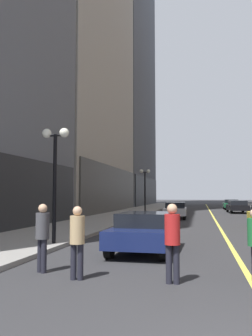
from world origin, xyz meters
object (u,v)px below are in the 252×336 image
at_px(pedestrian_in_tan_trench, 77,237).
at_px(street_lamp_left_far, 145,181).
at_px(pedestrian_with_orange_bag, 42,232).
at_px(car_navy, 145,231).
at_px(car_silver, 175,210).
at_px(car_green, 231,204).
at_px(car_black, 237,206).
at_px(street_lamp_left_near, 55,159).
at_px(pedestrian_in_red_jacket, 172,237).

relative_size(pedestrian_in_tan_trench, street_lamp_left_far, 0.38).
height_order(pedestrian_in_tan_trench, street_lamp_left_far, street_lamp_left_far).
relative_size(pedestrian_with_orange_bag, pedestrian_in_tan_trench, 1.02).
relative_size(car_navy, car_silver, 0.96).
bearing_deg(street_lamp_left_far, car_silver, -57.50).
relative_size(car_green, pedestrian_with_orange_bag, 2.51).
xyz_separation_m(car_navy, car_silver, (-0.15, 17.28, -0.00)).
bearing_deg(street_lamp_left_far, car_green, 55.65).
bearing_deg(street_lamp_left_far, car_black, 27.89).
distance_m(car_green, street_lamp_left_near, 36.79).
bearing_deg(car_black, pedestrian_with_orange_bag, -104.00).
bearing_deg(street_lamp_left_far, pedestrian_with_orange_bag, -86.90).
xyz_separation_m(car_navy, street_lamp_left_near, (-3.45, 0.37, 2.54)).
height_order(pedestrian_in_red_jacket, street_lamp_left_far, street_lamp_left_far).
distance_m(car_silver, street_lamp_left_far, 6.65).
relative_size(car_black, pedestrian_in_red_jacket, 2.66).
height_order(car_green, pedestrian_in_red_jacket, pedestrian_in_red_jacket).
xyz_separation_m(car_black, street_lamp_left_near, (-9.14, -26.94, 2.54)).
bearing_deg(car_silver, pedestrian_in_tan_trench, -92.06).
bearing_deg(pedestrian_in_tan_trench, street_lamp_left_near, 118.97).
distance_m(pedestrian_in_tan_trench, street_lamp_left_far, 26.89).
height_order(car_navy, car_black, same).
bearing_deg(pedestrian_in_tan_trench, car_silver, 87.94).
distance_m(car_navy, pedestrian_in_tan_trench, 4.31).
height_order(car_green, street_lamp_left_far, street_lamp_left_far).
xyz_separation_m(street_lamp_left_near, street_lamp_left_far, (0.00, 22.10, 0.00)).
distance_m(car_navy, car_green, 36.35).
relative_size(car_navy, pedestrian_with_orange_bag, 2.46).
bearing_deg(car_silver, pedestrian_with_orange_bag, -95.15).
bearing_deg(pedestrian_in_tan_trench, street_lamp_left_far, 95.42).
bearing_deg(pedestrian_in_tan_trench, car_green, 80.58).
distance_m(car_black, street_lamp_left_far, 10.64).
xyz_separation_m(car_navy, car_green, (5.73, 35.90, -0.00)).
distance_m(car_navy, car_black, 27.89).
height_order(car_silver, car_black, same).
bearing_deg(pedestrian_in_red_jacket, car_black, 81.95).
bearing_deg(pedestrian_with_orange_bag, street_lamp_left_near, 109.39).
bearing_deg(car_silver, car_navy, -89.50).
bearing_deg(car_black, street_lamp_left_far, -152.11).
bearing_deg(car_black, street_lamp_left_near, -108.74).
relative_size(car_silver, street_lamp_left_near, 0.99).
bearing_deg(street_lamp_left_near, pedestrian_with_orange_bag, -70.61).
xyz_separation_m(car_green, pedestrian_in_tan_trench, (-6.65, -40.10, 0.25)).
relative_size(car_black, street_lamp_left_near, 1.04).
relative_size(car_black, pedestrian_with_orange_bag, 2.71).
distance_m(pedestrian_in_red_jacket, pedestrian_in_tan_trench, 2.17).
distance_m(car_silver, car_green, 19.53).
bearing_deg(pedestrian_in_tan_trench, car_navy, 77.60).
distance_m(car_navy, pedestrian_in_red_jacket, 4.31).
bearing_deg(street_lamp_left_far, pedestrian_in_red_jacket, -79.98).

